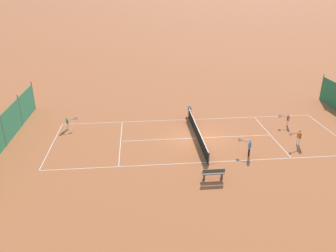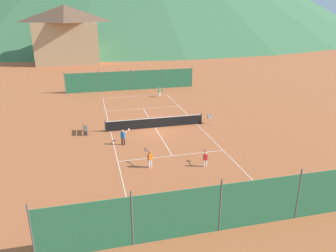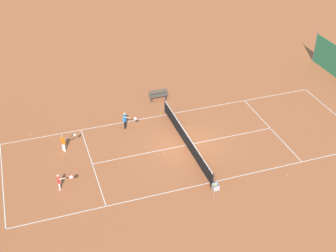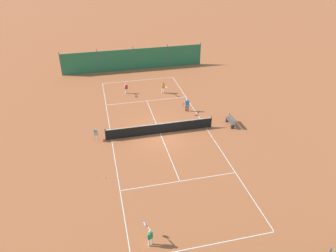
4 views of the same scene
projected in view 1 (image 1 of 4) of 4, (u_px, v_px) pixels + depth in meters
The scene contains 15 objects.
ground_plane at pixel (197, 138), 27.58m from camera, with size 600.00×600.00×0.00m, color #B25B33.
court_line_markings at pixel (197, 138), 27.58m from camera, with size 8.25×23.85×0.01m.
tennis_net at pixel (197, 133), 27.38m from camera, with size 9.18×0.08×1.06m.
windscreen_fence_far at pixel (3, 131), 25.68m from camera, with size 17.28×0.08×2.90m.
player_far_baseline at pixel (299, 136), 26.15m from camera, with size 0.43×1.08×1.27m.
player_near_service at pixel (68, 122), 29.03m from camera, with size 0.42×1.00×1.15m.
player_near_baseline at pixel (249, 146), 24.55m from camera, with size 0.86×0.88×1.29m.
player_far_service at pixel (287, 119), 29.72m from camera, with size 0.40×0.95×1.12m.
tennis_ball_near_corner at pixel (197, 128), 29.41m from camera, with size 0.07×0.07×0.07m, color #CCE033.
tennis_ball_by_net_left at pixel (139, 118), 31.69m from camera, with size 0.07×0.07×0.07m, color #CCE033.
tennis_ball_by_net_right at pixel (215, 134), 28.16m from camera, with size 0.07×0.07×0.07m, color #CCE033.
tennis_ball_alley_right at pixel (192, 149), 25.71m from camera, with size 0.07×0.07×0.07m, color #CCE033.
tennis_ball_far_corner at pixel (213, 163), 23.63m from camera, with size 0.07×0.07×0.07m, color #CCE033.
ball_hopper at pixel (190, 109), 32.17m from camera, with size 0.36×0.36×0.89m.
courtside_bench at pixel (213, 173), 21.61m from camera, with size 0.36×1.50×0.84m.
Camera 1 is at (-24.51, 4.85, 11.98)m, focal length 35.00 mm.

